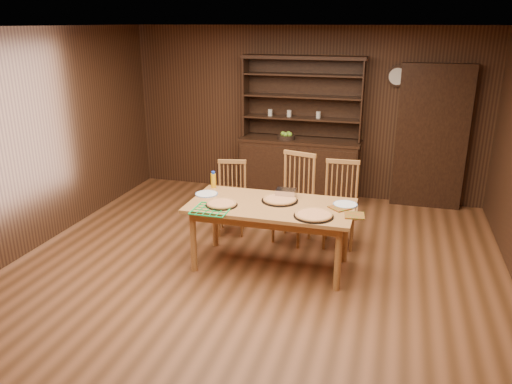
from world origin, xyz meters
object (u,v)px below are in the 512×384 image
(china_hutch, at_px, (300,161))
(chair_left, at_px, (232,195))
(juice_bottle, at_px, (213,180))
(dining_table, at_px, (271,211))
(chair_center, at_px, (295,194))
(chair_right, at_px, (340,201))

(china_hutch, height_order, chair_left, china_hutch)
(chair_left, xyz_separation_m, juice_bottle, (-0.07, -0.48, 0.34))
(dining_table, height_order, chair_center, chair_center)
(dining_table, bearing_deg, chair_right, 52.12)
(china_hutch, xyz_separation_m, chair_right, (0.82, -1.57, -0.04))
(chair_right, height_order, juice_bottle, chair_right)
(juice_bottle, bearing_deg, chair_left, 82.18)
(dining_table, bearing_deg, chair_center, 83.00)
(china_hutch, relative_size, dining_table, 1.21)
(china_hutch, xyz_separation_m, juice_bottle, (-0.66, -2.05, 0.25))
(dining_table, distance_m, chair_center, 0.84)
(chair_left, bearing_deg, china_hutch, 57.43)
(china_hutch, height_order, chair_right, china_hutch)
(chair_center, xyz_separation_m, juice_bottle, (-0.91, -0.46, 0.25))
(chair_center, bearing_deg, china_hutch, 113.88)
(chair_right, xyz_separation_m, juice_bottle, (-1.48, -0.48, 0.28))
(dining_table, relative_size, chair_right, 1.71)
(china_hutch, height_order, juice_bottle, china_hutch)
(dining_table, relative_size, chair_left, 1.89)
(juice_bottle, bearing_deg, china_hutch, 72.19)
(chair_left, relative_size, juice_bottle, 4.70)
(chair_left, xyz_separation_m, chair_center, (0.85, -0.02, 0.09))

